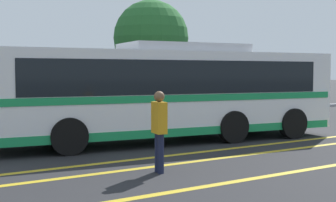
{
  "coord_description": "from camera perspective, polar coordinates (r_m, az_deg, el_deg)",
  "views": [
    {
      "loc": [
        -8.97,
        -12.84,
        2.17
      ],
      "look_at": [
        -1.02,
        -0.48,
        1.28
      ],
      "focal_mm": 50.0,
      "sensor_mm": 36.0,
      "label": 1
    }
  ],
  "objects": [
    {
      "name": "curb_strip",
      "position": [
        21.25,
        -10.62,
        -2.24
      ],
      "size": [
        39.06,
        0.36,
        0.15
      ],
      "primitive_type": "cube",
      "color": "#99999E",
      "rests_on": "ground_plane"
    },
    {
      "name": "pedestrian_0",
      "position": [
        10.1,
        -1.08,
        -3.08
      ],
      "size": [
        0.29,
        0.45,
        1.77
      ],
      "rotation": [
        0.0,
        0.0,
        1.39
      ],
      "color": "#191E38",
      "rests_on": "ground_plane"
    },
    {
      "name": "transit_bus",
      "position": [
        14.71,
        0.04,
        1.28
      ],
      "size": [
        11.57,
        3.94,
        3.08
      ],
      "rotation": [
        0.0,
        0.0,
        1.44
      ],
      "color": "white",
      "rests_on": "ground_plane"
    },
    {
      "name": "parked_car_2",
      "position": [
        20.24,
        -6.58,
        -0.85
      ],
      "size": [
        4.04,
        2.09,
        1.26
      ],
      "rotation": [
        0.0,
        0.0,
        1.56
      ],
      "color": "olive",
      "rests_on": "ground_plane"
    },
    {
      "name": "ground_plane",
      "position": [
        15.81,
        2.17,
        -4.41
      ],
      "size": [
        220.0,
        220.0,
        0.0
      ],
      "primitive_type": "plane",
      "color": "#262628"
    },
    {
      "name": "lane_strip_2",
      "position": [
        10.81,
        15.73,
        -8.21
      ],
      "size": [
        31.06,
        0.2,
        0.01
      ],
      "primitive_type": "cube",
      "rotation": [
        0.0,
        0.0,
        1.57
      ],
      "color": "gold",
      "rests_on": "ground_plane"
    },
    {
      "name": "lane_strip_1",
      "position": [
        12.31,
        8.19,
        -6.69
      ],
      "size": [
        31.06,
        0.2,
        0.01
      ],
      "primitive_type": "cube",
      "rotation": [
        0.0,
        0.0,
        1.57
      ],
      "color": "gold",
      "rests_on": "ground_plane"
    },
    {
      "name": "tree_0",
      "position": [
        28.43,
        -2.08,
        7.7
      ],
      "size": [
        4.52,
        4.52,
        6.53
      ],
      "color": "#513823",
      "rests_on": "ground_plane"
    },
    {
      "name": "lane_strip_0",
      "position": [
        13.08,
        5.25,
        -6.07
      ],
      "size": [
        31.06,
        0.2,
        0.01
      ],
      "primitive_type": "cube",
      "rotation": [
        0.0,
        0.0,
        1.57
      ],
      "color": "gold",
      "rests_on": "ground_plane"
    }
  ]
}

